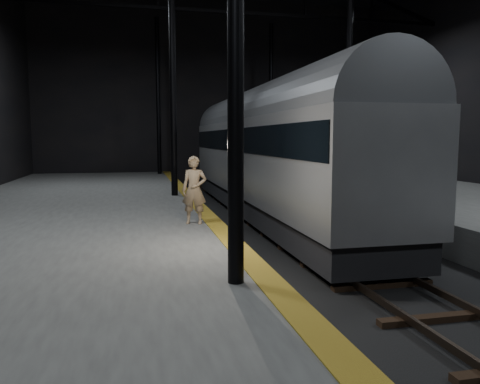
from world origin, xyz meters
name	(u,v)px	position (x,y,z in m)	size (l,w,h in m)	color
ground	(344,264)	(0.00, 0.00, 0.00)	(44.00, 44.00, 0.00)	black
platform_left	(42,262)	(-7.50, 0.00, 0.50)	(9.00, 43.80, 1.00)	#4A4B48
tactile_strip	(224,233)	(-3.25, 0.00, 1.00)	(0.50, 43.80, 0.01)	brown
track	(344,262)	(0.00, 0.00, 0.07)	(2.40, 43.00, 0.24)	#3F3328
train	(266,146)	(0.00, 7.63, 2.99)	(3.01, 20.08, 5.37)	#A0A2A8
woman	(194,190)	(-3.80, 1.41, 1.93)	(0.68, 0.45, 1.86)	#9D8160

